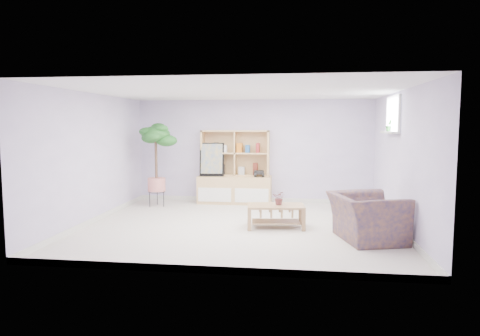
# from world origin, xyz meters

# --- Properties ---
(floor) EXTENTS (5.50, 5.00, 0.01)m
(floor) POSITION_xyz_m (0.00, 0.00, 0.00)
(floor) COLOR silver
(floor) RESTS_ON ground
(ceiling) EXTENTS (5.50, 5.00, 0.01)m
(ceiling) POSITION_xyz_m (0.00, 0.00, 2.40)
(ceiling) COLOR white
(ceiling) RESTS_ON walls
(walls) EXTENTS (5.51, 5.01, 2.40)m
(walls) POSITION_xyz_m (0.00, 0.00, 1.20)
(walls) COLOR silver
(walls) RESTS_ON floor
(baseboard) EXTENTS (5.50, 5.00, 0.10)m
(baseboard) POSITION_xyz_m (0.00, 0.00, 0.05)
(baseboard) COLOR silver
(baseboard) RESTS_ON floor
(window) EXTENTS (0.10, 0.98, 0.68)m
(window) POSITION_xyz_m (2.73, 0.60, 2.00)
(window) COLOR white
(window) RESTS_ON walls
(window_sill) EXTENTS (0.14, 1.00, 0.04)m
(window_sill) POSITION_xyz_m (2.67, 0.60, 1.68)
(window_sill) COLOR silver
(window_sill) RESTS_ON walls
(storage_unit) EXTENTS (1.69, 0.57, 1.69)m
(storage_unit) POSITION_xyz_m (-0.41, 2.24, 0.85)
(storage_unit) COLOR tan
(storage_unit) RESTS_ON floor
(poster) EXTENTS (0.57, 0.17, 0.77)m
(poster) POSITION_xyz_m (-0.94, 2.17, 1.02)
(poster) COLOR gold
(poster) RESTS_ON storage_unit
(toy_truck) EXTENTS (0.35, 0.27, 0.17)m
(toy_truck) POSITION_xyz_m (0.16, 2.16, 0.72)
(toy_truck) COLOR black
(toy_truck) RESTS_ON storage_unit
(coffee_table) EXTENTS (1.05, 0.65, 0.41)m
(coffee_table) POSITION_xyz_m (0.64, -0.02, 0.20)
(coffee_table) COLOR #AA7C52
(coffee_table) RESTS_ON floor
(table_plant) EXTENTS (0.27, 0.25, 0.25)m
(table_plant) POSITION_xyz_m (0.70, 0.01, 0.53)
(table_plant) COLOR #184916
(table_plant) RESTS_ON coffee_table
(floor_tree) EXTENTS (0.84, 0.84, 1.86)m
(floor_tree) POSITION_xyz_m (-2.09, 1.66, 0.93)
(floor_tree) COLOR #1C4F23
(floor_tree) RESTS_ON floor
(armchair) EXTENTS (1.24, 1.34, 0.83)m
(armchair) POSITION_xyz_m (2.10, -0.67, 0.42)
(armchair) COLOR navy
(armchair) RESTS_ON floor
(sill_plant) EXTENTS (0.14, 0.13, 0.21)m
(sill_plant) POSITION_xyz_m (2.67, 0.68, 1.81)
(sill_plant) COLOR #1C4F23
(sill_plant) RESTS_ON window_sill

